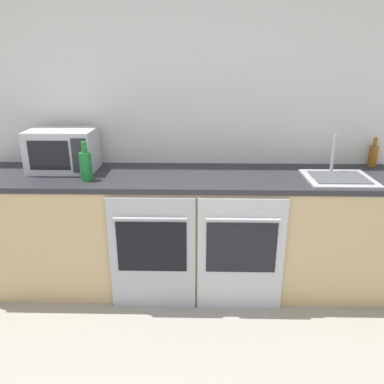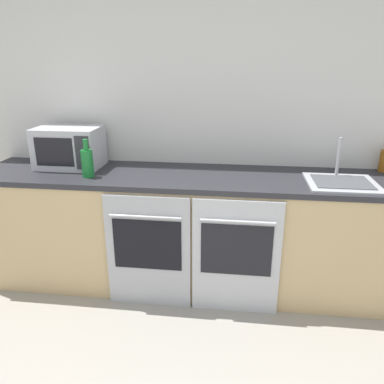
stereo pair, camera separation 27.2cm
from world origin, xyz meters
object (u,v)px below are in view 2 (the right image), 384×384
(bottle_amber, at_px, (384,160))
(sink, at_px, (342,182))
(oven_left, at_px, (148,252))
(bottle_green, at_px, (87,162))
(oven_right, at_px, (236,257))
(microwave, at_px, (69,147))

(bottle_amber, distance_m, sink, 0.54)
(oven_left, bearing_deg, bottle_green, 156.92)
(oven_right, height_order, bottle_green, bottle_green)
(bottle_amber, bearing_deg, microwave, -176.07)
(bottle_amber, height_order, sink, sink)
(oven_right, bearing_deg, bottle_green, 169.54)
(microwave, height_order, bottle_green, microwave)
(oven_left, height_order, microwave, microwave)
(microwave, xyz_separation_m, bottle_amber, (2.44, 0.17, -0.07))
(oven_left, relative_size, microwave, 1.74)
(oven_right, relative_size, sink, 1.83)
(bottle_amber, bearing_deg, sink, -137.30)
(bottle_amber, relative_size, sink, 0.49)
(oven_left, relative_size, bottle_amber, 3.70)
(oven_right, height_order, bottle_amber, bottle_amber)
(oven_right, relative_size, bottle_amber, 3.70)
(oven_left, bearing_deg, bottle_amber, 19.67)
(microwave, xyz_separation_m, bottle_green, (0.24, -0.24, -0.05))
(bottle_green, bearing_deg, oven_right, -10.46)
(microwave, relative_size, bottle_amber, 2.13)
(sink, bearing_deg, bottle_amber, 42.70)
(oven_right, xyz_separation_m, microwave, (-1.35, 0.45, 0.64))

